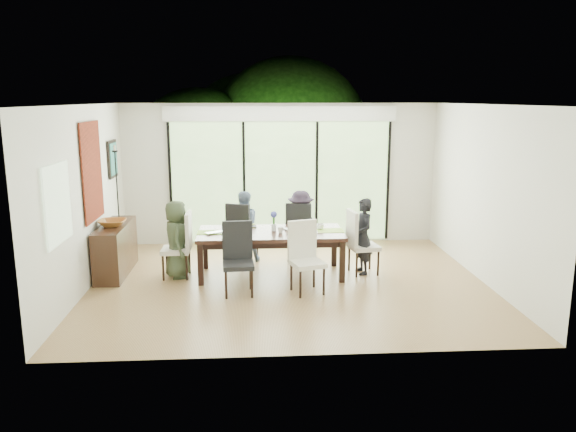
{
  "coord_description": "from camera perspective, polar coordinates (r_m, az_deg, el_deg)",
  "views": [
    {
      "loc": [
        -0.55,
        -8.23,
        2.8
      ],
      "look_at": [
        0.0,
        0.25,
        1.0
      ],
      "focal_mm": 35.0,
      "sensor_mm": 36.0,
      "label": 1
    }
  ],
  "objects": [
    {
      "name": "foliage_right",
      "position": [
        13.6,
        8.01,
        5.33
      ],
      "size": [
        2.8,
        2.8,
        2.8
      ],
      "primitive_type": "sphere",
      "color": "#14380F",
      "rests_on": "ground"
    },
    {
      "name": "person_far_right",
      "position": [
        9.76,
        1.31,
        -0.98
      ],
      "size": [
        0.63,
        0.45,
        1.23
      ],
      "primitive_type": "imported",
      "rotation": [
        0.0,
        0.0,
        2.98
      ],
      "color": "#241B29",
      "rests_on": "floor"
    },
    {
      "name": "cup_b",
      "position": [
        8.79,
        -0.76,
        -1.45
      ],
      "size": [
        0.12,
        0.12,
        0.09
      ],
      "primitive_type": "imported",
      "rotation": [
        0.0,
        0.0,
        1.96
      ],
      "color": "white",
      "rests_on": "table_top"
    },
    {
      "name": "platter_snacks",
      "position": [
        8.59,
        -5.36,
        -1.89
      ],
      "size": [
        0.19,
        0.19,
        0.01
      ],
      "primitive_type": "cube",
      "color": "orange",
      "rests_on": "table_top"
    },
    {
      "name": "wall_back",
      "position": [
        10.85,
        -0.78,
        4.27
      ],
      "size": [
        6.0,
        0.02,
        2.7
      ],
      "primitive_type": "cube",
      "color": "silver",
      "rests_on": "floor"
    },
    {
      "name": "glass_doors",
      "position": [
        10.83,
        -0.76,
        3.46
      ],
      "size": [
        4.2,
        0.02,
        2.3
      ],
      "primitive_type": "cube",
      "color": "#598C3F",
      "rests_on": "wall_back"
    },
    {
      "name": "book",
      "position": [
        8.95,
        -0.17,
        -1.44
      ],
      "size": [
        0.24,
        0.26,
        0.02
      ],
      "primitive_type": "imported",
      "rotation": [
        0.0,
        0.0,
        0.54
      ],
      "color": "white",
      "rests_on": "table_top"
    },
    {
      "name": "table_leg_br",
      "position": [
        9.5,
        4.7,
        -3.15
      ],
      "size": [
        0.09,
        0.09,
        0.66
      ],
      "primitive_type": "cube",
      "color": "black",
      "rests_on": "floor"
    },
    {
      "name": "papers",
      "position": [
        8.89,
        2.77,
        -1.59
      ],
      "size": [
        0.29,
        0.21,
        0.0
      ],
      "primitive_type": "cube",
      "color": "white",
      "rests_on": "table_top"
    },
    {
      "name": "ceiling",
      "position": [
        8.25,
        0.11,
        11.3
      ],
      "size": [
        6.0,
        5.0,
        0.01
      ],
      "primitive_type": "cube",
      "color": "white",
      "rests_on": "wall_back"
    },
    {
      "name": "mullion_a",
      "position": [
        10.92,
        -11.85,
        3.27
      ],
      "size": [
        0.05,
        0.04,
        2.3
      ],
      "primitive_type": "cube",
      "color": "black",
      "rests_on": "wall_back"
    },
    {
      "name": "vase",
      "position": [
        8.93,
        -1.45,
        -1.16
      ],
      "size": [
        0.08,
        0.08,
        0.11
      ],
      "primitive_type": "cylinder",
      "color": "silver",
      "rests_on": "table_top"
    },
    {
      "name": "foliage_left",
      "position": [
        13.56,
        -9.04,
        6.05
      ],
      "size": [
        3.2,
        3.2,
        3.2
      ],
      "primitive_type": "sphere",
      "color": "#14380F",
      "rests_on": "ground"
    },
    {
      "name": "floor",
      "position": [
        8.71,
        0.11,
        -6.82
      ],
      "size": [
        6.0,
        5.0,
        0.01
      ],
      "primitive_type": "cube",
      "color": "brown",
      "rests_on": "ground"
    },
    {
      "name": "mullion_d",
      "position": [
        11.13,
        10.12,
        3.5
      ],
      "size": [
        0.05,
        0.04,
        2.3
      ],
      "primitive_type": "cube",
      "color": "black",
      "rests_on": "wall_back"
    },
    {
      "name": "chair_right_end",
      "position": [
        9.11,
        7.73,
        -2.6
      ],
      "size": [
        0.51,
        0.51,
        1.05
      ],
      "primitive_type": null,
      "rotation": [
        0.0,
        0.0,
        1.73
      ],
      "color": "silver",
      "rests_on": "floor"
    },
    {
      "name": "wall_left",
      "position": [
        8.71,
        -20.07,
        1.65
      ],
      "size": [
        0.02,
        5.0,
        2.7
      ],
      "primitive_type": "cube",
      "color": "white",
      "rests_on": "floor"
    },
    {
      "name": "wall_right",
      "position": [
        9.08,
        19.43,
        2.09
      ],
      "size": [
        0.02,
        5.0,
        2.7
      ],
      "primitive_type": "cube",
      "color": "silver",
      "rests_on": "floor"
    },
    {
      "name": "rail_top",
      "position": [
        12.64,
        -1.16,
        1.7
      ],
      "size": [
        6.0,
        0.08,
        0.06
      ],
      "primitive_type": "cube",
      "color": "brown",
      "rests_on": "deck"
    },
    {
      "name": "wall_front",
      "position": [
        5.93,
        1.73,
        -2.2
      ],
      "size": [
        6.0,
        0.02,
        2.7
      ],
      "primitive_type": "cube",
      "color": "silver",
      "rests_on": "floor"
    },
    {
      "name": "sideboard",
      "position": [
        9.47,
        -17.1,
        -3.24
      ],
      "size": [
        0.4,
        1.44,
        0.81
      ],
      "primitive_type": "cube",
      "color": "black",
      "rests_on": "floor"
    },
    {
      "name": "mullion_b",
      "position": [
        10.81,
        -4.47,
        3.41
      ],
      "size": [
        0.05,
        0.04,
        2.3
      ],
      "primitive_type": "cube",
      "color": "black",
      "rests_on": "wall_back"
    },
    {
      "name": "table_leg_fl",
      "position": [
        8.61,
        -8.87,
        -4.86
      ],
      "size": [
        0.09,
        0.09,
        0.66
      ],
      "primitive_type": "cube",
      "color": "black",
      "rests_on": "floor"
    },
    {
      "name": "deck",
      "position": [
        11.99,
        -0.98,
        -1.8
      ],
      "size": [
        6.0,
        1.8,
        0.1
      ],
      "primitive_type": "cube",
      "color": "brown",
      "rests_on": "ground"
    },
    {
      "name": "cup_c",
      "position": [
        9.04,
        3.29,
        -1.08
      ],
      "size": [
        0.16,
        0.16,
        0.09
      ],
      "primitive_type": "imported",
      "rotation": [
        0.0,
        0.0,
        3.62
      ],
      "color": "white",
      "rests_on": "table_top"
    },
    {
      "name": "placemat_right",
      "position": [
        8.97,
        4.32,
        -1.48
      ],
      "size": [
        0.42,
        0.31,
        0.01
      ],
      "primitive_type": "cube",
      "color": "#92BF44",
      "rests_on": "table_top"
    },
    {
      "name": "laptop",
      "position": [
        8.81,
        -7.27,
        -1.74
      ],
      "size": [
        0.37,
        0.33,
        0.02
      ],
      "primitive_type": "imported",
      "rotation": [
        0.0,
        0.0,
        0.53
      ],
      "color": "silver",
      "rests_on": "table_top"
    },
    {
      "name": "art_canvas",
      "position": [
        10.27,
        -17.29,
        5.55
      ],
      "size": [
        0.01,
        0.45,
        0.55
      ],
      "primitive_type": "cube",
      "color": "#1B5854",
      "rests_on": "wall_left"
    },
    {
      "name": "table_leg_fr",
      "position": [
        8.68,
        5.52,
        -4.63
      ],
      "size": [
        0.09,
        0.09,
        0.66
      ],
      "primitive_type": "cube",
      "color": "black",
      "rests_on": "floor"
    },
    {
      "name": "cup_a",
      "position": [
        9.03,
        -6.24,
        -1.15
      ],
      "size": [
        0.17,
        0.17,
        0.09
      ],
      "primitive_type": "imported",
      "rotation": [
        0.0,
        0.0,
        0.85
      ],
      "color": "white",
      "rests_on": "table_top"
    },
    {
      "name": "side_window",
      "position": [
        7.55,
        -22.36,
        1.14
      ],
      "size": [
        0.02,
        0.9,
        1.0
      ],
      "primitive_type": "cube",
      "color": "#8CAD7F",
      "rests_on": "wall_left"
    },
    {
      "name": "candle",
      "position": [
        9.54,
        -17.21,
        6.62
      ],
      "size": [
        0.03,
        0.03,
        0.09
      ],
      "primitive_type": "cylinder",
      "color": "silver",
      "rests_on": "sideboard"
    },
    {
      "name": "chair_far_left",
      "position": [
        9.76,
        -4.57,
        -1.55
      ],
      "size": [
        0.58,
        0.58,
        1.05
      ],
      "primitive_type": null,
      "rotation": [
        0.0,
        0.0,
        2.71
      ],
      "color": "black",
      "rests_on": "floor"
    },
    {
      "name": "table_leg_bl",
      "position": [
        9.43,
        -8.42,
        -3.35
      ],
      "size": [
        0.09,
        0.09,
        0.66
      ],
      "primitive_type": "cube",
      "color": "black",
      "rests_on": "floor"
    },
    {
      "name": "tapestry",
      "position": [
        9.03,
        -19.28,
        4.29
      ],
      "size": [
        0.02,
        1.0,
        1.5
      ],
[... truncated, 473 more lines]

